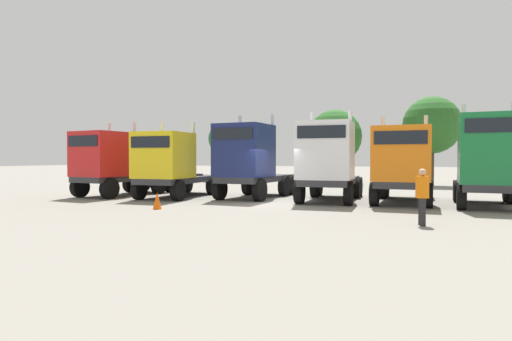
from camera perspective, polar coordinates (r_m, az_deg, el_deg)
name	(u,v)px	position (r m, az deg, el deg)	size (l,w,h in m)	color
ground	(276,203)	(20.57, 2.55, -4.23)	(200.00, 200.00, 0.00)	gray
semi_truck_red	(111,163)	(25.49, -18.03, 0.96)	(3.52, 6.45, 4.09)	#333338
semi_truck_yellow	(171,164)	(23.57, -10.88, 0.81)	(2.56, 6.40, 3.99)	#333338
semi_truck_navy	(249,160)	(22.77, -0.95, 1.39)	(3.08, 5.94, 4.38)	#333338
semi_truck_white	(328,161)	(21.16, 9.17, 1.20)	(2.61, 6.14, 4.34)	#333338
semi_truck_orange	(403,164)	(21.09, 18.30, 0.80)	(2.85, 6.45, 4.05)	#333338
semi_truck_green	(490,160)	(20.73, 27.79, 1.23)	(2.88, 5.85, 4.45)	#333338
visitor_in_hivis	(422,193)	(14.61, 20.53, -2.66)	(0.47, 0.47, 1.76)	#262626
traffic_cone_near	(157,201)	(18.60, -12.55, -3.81)	(0.36, 0.36, 0.69)	#F2590C
oak_far_left	(224,139)	(40.44, -4.07, 4.04)	(2.91, 2.91, 5.33)	#4C3823
oak_far_centre	(335,137)	(36.92, 10.05, 4.28)	(4.38, 4.38, 6.05)	#4C3823
oak_far_right	(432,125)	(36.28, 21.62, 5.40)	(4.31, 4.31, 6.75)	#4C3823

